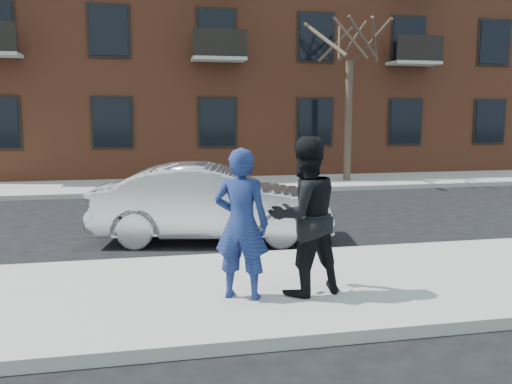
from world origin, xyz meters
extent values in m
plane|color=black|center=(0.00, 0.00, 0.00)|extent=(100.00, 100.00, 0.00)
cube|color=#9C9A94|center=(0.00, -0.25, 0.07)|extent=(50.00, 3.50, 0.15)
cube|color=#999691|center=(0.00, 1.55, 0.07)|extent=(50.00, 0.10, 0.15)
cube|color=#9C9A94|center=(0.00, 11.25, 0.07)|extent=(50.00, 3.50, 0.15)
cube|color=#999691|center=(0.00, 9.45, 0.07)|extent=(50.00, 0.10, 0.15)
cube|color=brown|center=(2.00, 18.00, 6.00)|extent=(24.00, 10.00, 12.00)
cube|color=black|center=(3.90, 12.94, 2.20)|extent=(1.30, 0.06, 1.70)
cube|color=black|center=(11.50, 12.94, 2.20)|extent=(1.30, 0.06, 1.70)
cube|color=black|center=(3.90, 12.94, 5.40)|extent=(1.30, 0.06, 1.70)
cube|color=black|center=(11.50, 12.94, 5.40)|extent=(1.30, 0.06, 1.70)
cylinder|color=#382D21|center=(4.50, 11.00, 2.25)|extent=(0.26, 0.26, 4.20)
imported|color=silver|center=(-1.35, 3.20, 0.76)|extent=(4.81, 2.42, 1.51)
imported|color=navy|center=(-1.47, -0.67, 1.11)|extent=(0.83, 0.71, 1.92)
cube|color=black|center=(-1.43, -0.45, 1.50)|extent=(0.12, 0.14, 0.08)
imported|color=black|center=(-0.64, -0.66, 1.17)|extent=(1.16, 1.00, 2.05)
cube|color=black|center=(-0.83, -0.53, 1.29)|extent=(0.12, 0.15, 0.06)
camera|label=1|loc=(-2.66, -7.24, 2.46)|focal=38.00mm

